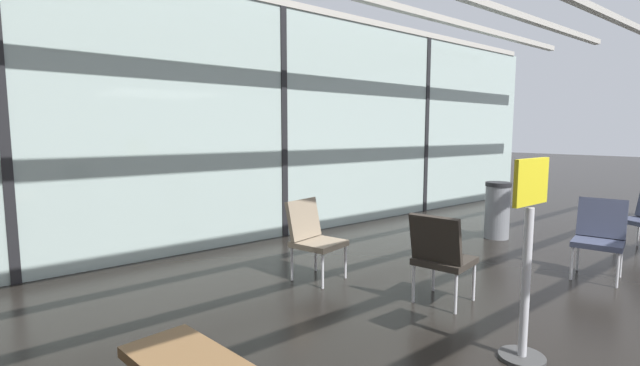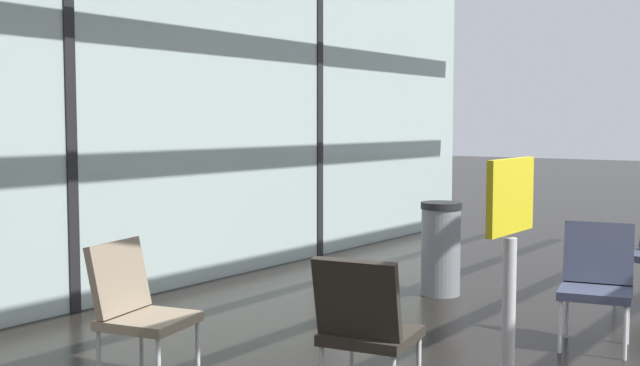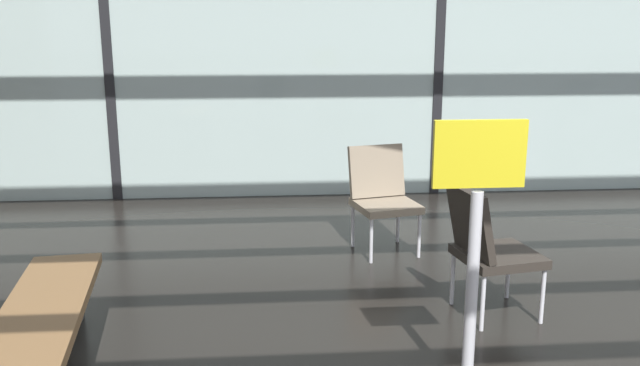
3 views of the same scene
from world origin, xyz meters
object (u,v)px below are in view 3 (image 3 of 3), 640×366
(lounge_chair_0, at_px, (487,243))
(parked_airplane, at_px, (362,14))
(waiting_bench, at_px, (46,323))
(info_sign, at_px, (473,275))
(lounge_chair_3, at_px, (382,192))

(lounge_chair_0, bearing_deg, parked_airplane, -12.80)
(waiting_bench, distance_m, info_sign, 2.19)
(parked_airplane, xyz_separation_m, lounge_chair_3, (-0.82, -7.11, -1.53))
(lounge_chair_0, distance_m, waiting_bench, 2.65)
(lounge_chair_0, height_order, lounge_chair_3, same)
(lounge_chair_0, bearing_deg, waiting_bench, 94.67)
(lounge_chair_0, xyz_separation_m, waiting_bench, (-2.56, -0.68, -0.13))
(waiting_bench, bearing_deg, parked_airplane, -24.30)
(lounge_chair_0, relative_size, info_sign, 0.60)
(lounge_chair_3, xyz_separation_m, info_sign, (0.04, -2.36, 0.18))
(lounge_chair_0, distance_m, info_sign, 1.09)
(lounge_chair_0, relative_size, lounge_chair_3, 1.00)
(lounge_chair_0, bearing_deg, info_sign, 147.40)
(parked_airplane, xyz_separation_m, waiting_bench, (-2.93, -9.15, -1.66))
(parked_airplane, relative_size, info_sign, 7.95)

